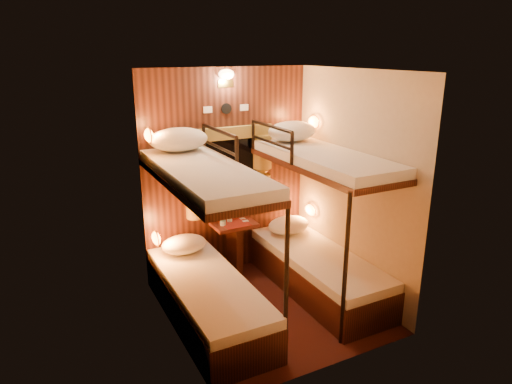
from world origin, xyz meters
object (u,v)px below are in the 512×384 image
table (234,242)px  bottle_right (230,214)px  bunk_right (319,244)px  bunk_left (207,269)px  bottle_left (223,217)px

table → bottle_right: bearing=118.1°
bunk_right → bottle_right: (-0.68, 0.84, 0.18)m
table → bottle_right: bottle_right is taller
bunk_right → bottle_right: bunk_right is taller
bunk_left → bunk_right: same height
bottle_right → bottle_left: bearing=-149.7°
table → bottle_right: size_ratio=3.02×
table → bottle_left: bearing=-176.7°
table → bottle_right: (-0.03, 0.06, 0.33)m
bunk_left → bottle_right: bunk_left is taller
bunk_left → bottle_right: size_ratio=8.75×
table → bottle_left: (-0.15, -0.01, 0.34)m
bottle_left → bottle_right: (0.11, 0.07, -0.01)m
bunk_left → table: size_ratio=2.90×
bottle_right → table: bearing=-61.9°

